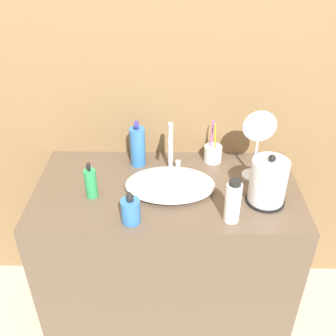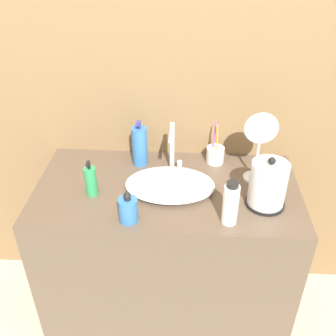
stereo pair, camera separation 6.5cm
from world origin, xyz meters
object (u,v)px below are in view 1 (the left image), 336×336
(lotion_bottle, at_px, (138,146))
(hand_cream_bottle, at_px, (91,183))
(shampoo_bottle, at_px, (233,202))
(electric_kettle, at_px, (268,183))
(faucet, at_px, (171,146))
(mouthwash_bottle, at_px, (131,210))
(vanity_mirror, at_px, (258,140))
(toothbrush_cup, at_px, (213,153))

(lotion_bottle, distance_m, hand_cream_bottle, 0.31)
(hand_cream_bottle, bearing_deg, shampoo_bottle, -14.28)
(electric_kettle, xyz_separation_m, hand_cream_bottle, (-0.72, 0.03, -0.03))
(lotion_bottle, relative_size, hand_cream_bottle, 1.36)
(faucet, height_order, mouthwash_bottle, faucet)
(hand_cream_bottle, bearing_deg, electric_kettle, -2.20)
(faucet, bearing_deg, vanity_mirror, -6.57)
(faucet, relative_size, lotion_bottle, 1.05)
(electric_kettle, height_order, lotion_bottle, electric_kettle)
(hand_cream_bottle, relative_size, vanity_mirror, 0.51)
(mouthwash_bottle, relative_size, vanity_mirror, 0.44)
(hand_cream_bottle, bearing_deg, vanity_mirror, 12.41)
(electric_kettle, xyz_separation_m, vanity_mirror, (-0.02, 0.18, 0.10))
(toothbrush_cup, bearing_deg, hand_cream_bottle, -151.76)
(electric_kettle, distance_m, hand_cream_bottle, 0.72)
(hand_cream_bottle, height_order, vanity_mirror, vanity_mirror)
(lotion_bottle, relative_size, mouthwash_bottle, 1.55)
(shampoo_bottle, bearing_deg, electric_kettle, 36.96)
(toothbrush_cup, bearing_deg, mouthwash_bottle, -128.43)
(vanity_mirror, bearing_deg, faucet, 173.43)
(vanity_mirror, bearing_deg, hand_cream_bottle, -167.59)
(faucet, distance_m, shampoo_bottle, 0.42)
(vanity_mirror, bearing_deg, lotion_bottle, 169.69)
(shampoo_bottle, xyz_separation_m, mouthwash_bottle, (-0.39, -0.01, -0.03))
(lotion_bottle, bearing_deg, shampoo_bottle, -45.22)
(shampoo_bottle, distance_m, mouthwash_bottle, 0.39)
(faucet, relative_size, shampoo_bottle, 1.27)
(faucet, distance_m, toothbrush_cup, 0.23)
(toothbrush_cup, bearing_deg, vanity_mirror, -37.25)
(shampoo_bottle, relative_size, hand_cream_bottle, 1.13)
(faucet, height_order, electric_kettle, faucet)
(faucet, distance_m, vanity_mirror, 0.37)
(hand_cream_bottle, bearing_deg, lotion_bottle, 54.83)
(vanity_mirror, bearing_deg, toothbrush_cup, 142.75)
(shampoo_bottle, bearing_deg, mouthwash_bottle, -178.02)
(toothbrush_cup, relative_size, lotion_bottle, 0.92)
(electric_kettle, relative_size, vanity_mirror, 0.69)
(faucet, xyz_separation_m, mouthwash_bottle, (-0.15, -0.35, -0.08))
(lotion_bottle, xyz_separation_m, mouthwash_bottle, (0.00, -0.41, -0.04))
(faucet, xyz_separation_m, lotion_bottle, (-0.16, 0.05, -0.04))
(electric_kettle, distance_m, lotion_bottle, 0.61)
(shampoo_bottle, xyz_separation_m, hand_cream_bottle, (-0.57, 0.14, -0.02))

